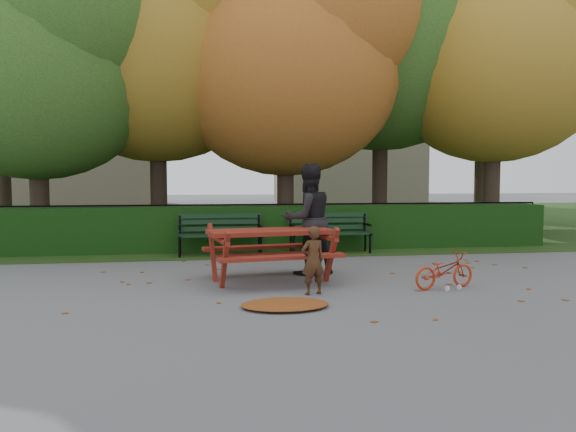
{
  "coord_description": "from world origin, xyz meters",
  "views": [
    {
      "loc": [
        -1.73,
        -8.34,
        1.68
      ],
      "look_at": [
        -0.22,
        1.22,
        1.0
      ],
      "focal_mm": 35.0,
      "sensor_mm": 36.0,
      "label": 1
    }
  ],
  "objects": [
    {
      "name": "grass_strip",
      "position": [
        0.0,
        14.0,
        0.01
      ],
      "size": [
        90.0,
        90.0,
        0.0
      ],
      "primitive_type": "plane",
      "color": "#253E15",
      "rests_on": "ground"
    },
    {
      "name": "leaf_scatter",
      "position": [
        0.0,
        0.3,
        0.01
      ],
      "size": [
        9.0,
        5.7,
        0.01
      ],
      "primitive_type": null,
      "color": "#6B2B0C",
      "rests_on": "ground"
    },
    {
      "name": "bench_right",
      "position": [
        1.1,
        3.7,
        0.52
      ],
      "size": [
        1.8,
        0.57,
        0.88
      ],
      "color": "black",
      "rests_on": "ground"
    },
    {
      "name": "tree_d",
      "position": [
        3.88,
        7.23,
        5.98
      ],
      "size": [
        7.14,
        6.8,
        9.58
      ],
      "color": "black",
      "rests_on": "ground"
    },
    {
      "name": "hedge",
      "position": [
        0.0,
        4.5,
        0.5
      ],
      "size": [
        13.0,
        0.9,
        1.0
      ],
      "primitive_type": "cube",
      "color": "black",
      "rests_on": "ground"
    },
    {
      "name": "tree_b",
      "position": [
        -2.44,
        6.75,
        5.4
      ],
      "size": [
        6.72,
        6.4,
        8.79
      ],
      "color": "black",
      "rests_on": "ground"
    },
    {
      "name": "tree_a",
      "position": [
        -5.19,
        5.58,
        4.52
      ],
      "size": [
        5.88,
        5.6,
        7.48
      ],
      "color": "black",
      "rests_on": "ground"
    },
    {
      "name": "picnic_table",
      "position": [
        -0.62,
        0.51,
        0.65
      ],
      "size": [
        2.17,
        1.86,
        0.95
      ],
      "rotation": [
        0.0,
        0.0,
        0.16
      ],
      "color": "#6B0F09",
      "rests_on": "ground"
    },
    {
      "name": "adult",
      "position": [
        0.11,
        1.08,
        0.95
      ],
      "size": [
        1.09,
        0.96,
        1.9
      ],
      "primitive_type": "imported",
      "rotation": [
        0.0,
        0.0,
        3.44
      ],
      "color": "black",
      "rests_on": "ground"
    },
    {
      "name": "iron_fence",
      "position": [
        0.0,
        5.3,
        0.54
      ],
      "size": [
        14.0,
        0.04,
        1.02
      ],
      "color": "black",
      "rests_on": "ground"
    },
    {
      "name": "leaf_pile",
      "position": [
        -0.66,
        -1.31,
        0.04
      ],
      "size": [
        1.3,
        1.04,
        0.08
      ],
      "primitive_type": "ellipsoid",
      "rotation": [
        0.0,
        0.0,
        -0.24
      ],
      "color": "#6B2B0C",
      "rests_on": "ground"
    },
    {
      "name": "building_left",
      "position": [
        -9.0,
        26.0,
        7.5
      ],
      "size": [
        10.0,
        7.0,
        15.0
      ],
      "primitive_type": "cube",
      "color": "#C5B198",
      "rests_on": "ground"
    },
    {
      "name": "tree_f",
      "position": [
        -7.13,
        9.24,
        5.69
      ],
      "size": [
        6.93,
        6.6,
        9.19
      ],
      "color": "black",
      "rests_on": "ground"
    },
    {
      "name": "bicycle",
      "position": [
        1.89,
        -0.47,
        0.27
      ],
      "size": [
        1.1,
        0.61,
        0.55
      ],
      "primitive_type": "imported",
      "rotation": [
        0.0,
        0.0,
        1.82
      ],
      "color": "#B62D10",
      "rests_on": "ground"
    },
    {
      "name": "tree_g",
      "position": [
        8.33,
        9.76,
        5.37
      ],
      "size": [
        6.3,
        6.0,
        8.55
      ],
      "color": "black",
      "rests_on": "ground"
    },
    {
      "name": "ground",
      "position": [
        0.0,
        0.0,
        0.0
      ],
      "size": [
        90.0,
        90.0,
        0.0
      ],
      "primitive_type": "plane",
      "color": "slate",
      "rests_on": "ground"
    },
    {
      "name": "building_right",
      "position": [
        8.0,
        28.0,
        6.0
      ],
      "size": [
        9.0,
        6.0,
        12.0
      ],
      "primitive_type": "cube",
      "color": "#C5B198",
      "rests_on": "ground"
    },
    {
      "name": "tree_e",
      "position": [
        6.52,
        5.77,
        5.08
      ],
      "size": [
        6.09,
        5.8,
        8.16
      ],
      "color": "black",
      "rests_on": "ground"
    },
    {
      "name": "child",
      "position": [
        -0.15,
        -0.58,
        0.49
      ],
      "size": [
        0.41,
        0.32,
        0.98
      ],
      "primitive_type": "imported",
      "rotation": [
        0.0,
        0.0,
        3.41
      ],
      "color": "#412715",
      "rests_on": "ground"
    },
    {
      "name": "bench_left",
      "position": [
        -1.3,
        3.7,
        0.52
      ],
      "size": [
        1.8,
        0.57,
        0.88
      ],
      "color": "black",
      "rests_on": "ground"
    },
    {
      "name": "tree_c",
      "position": [
        0.83,
        5.96,
        4.82
      ],
      "size": [
        6.3,
        6.0,
        8.0
      ],
      "color": "black",
      "rests_on": "ground"
    }
  ]
}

